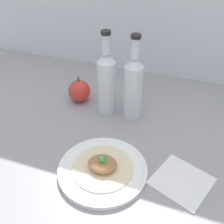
{
  "coord_description": "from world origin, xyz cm",
  "views": [
    {
      "loc": [
        16.27,
        -56.41,
        57.66
      ],
      "look_at": [
        -5.04,
        3.69,
        10.51
      ],
      "focal_mm": 42.0,
      "sensor_mm": 36.0,
      "label": 1
    }
  ],
  "objects_px": {
    "plate": "(103,169)",
    "cider_bottle_left": "(107,82)",
    "apple": "(79,91)",
    "cider_bottle_right": "(133,86)",
    "plated_food": "(102,165)"
  },
  "relations": [
    {
      "from": "plate",
      "to": "cider_bottle_left",
      "type": "height_order",
      "value": "cider_bottle_left"
    },
    {
      "from": "plate",
      "to": "apple",
      "type": "xyz_separation_m",
      "value": [
        -0.22,
        0.31,
        0.03
      ]
    },
    {
      "from": "plate",
      "to": "cider_bottle_left",
      "type": "bearing_deg",
      "value": 108.08
    },
    {
      "from": "plate",
      "to": "cider_bottle_right",
      "type": "bearing_deg",
      "value": 89.15
    },
    {
      "from": "plated_food",
      "to": "apple",
      "type": "xyz_separation_m",
      "value": [
        -0.22,
        0.31,
        0.02
      ]
    },
    {
      "from": "apple",
      "to": "cider_bottle_left",
      "type": "bearing_deg",
      "value": -11.94
    },
    {
      "from": "plate",
      "to": "plated_food",
      "type": "xyz_separation_m",
      "value": [
        0.0,
        0.0,
        0.02
      ]
    },
    {
      "from": "cider_bottle_left",
      "to": "cider_bottle_right",
      "type": "distance_m",
      "value": 0.1
    },
    {
      "from": "apple",
      "to": "plated_food",
      "type": "bearing_deg",
      "value": -55.1
    },
    {
      "from": "plate",
      "to": "cider_bottle_left",
      "type": "distance_m",
      "value": 0.32
    },
    {
      "from": "cider_bottle_left",
      "to": "apple",
      "type": "bearing_deg",
      "value": 168.06
    },
    {
      "from": "plated_food",
      "to": "apple",
      "type": "height_order",
      "value": "apple"
    },
    {
      "from": "plate",
      "to": "plated_food",
      "type": "distance_m",
      "value": 0.02
    },
    {
      "from": "cider_bottle_left",
      "to": "apple",
      "type": "relative_size",
      "value": 2.94
    },
    {
      "from": "plate",
      "to": "plated_food",
      "type": "bearing_deg",
      "value": 75.96
    }
  ]
}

